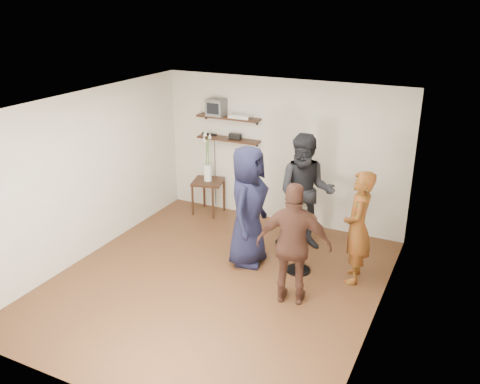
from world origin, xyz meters
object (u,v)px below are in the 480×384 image
object	(u,v)px
drinks_table	(300,237)
person_navy	(248,206)
person_plaid	(358,227)
person_brown	(294,245)
radio	(235,136)
side_table	(208,186)
dvd_deck	(241,116)
person_dark	(305,193)
crt_monitor	(217,107)

from	to	relation	value
drinks_table	person_navy	xyz separation A→B (m)	(-0.81, -0.07, 0.38)
person_plaid	person_brown	size ratio (longest dim) A/B	0.98
radio	person_navy	size ratio (longest dim) A/B	0.12
radio	drinks_table	world-z (taller)	radio
person_brown	person_navy	bearing A→B (deg)	-49.22
side_table	drinks_table	world-z (taller)	drinks_table
radio	side_table	bearing A→B (deg)	-157.57
person_plaid	dvd_deck	bearing A→B (deg)	-128.06
dvd_deck	person_brown	bearing A→B (deg)	-50.71
side_table	person_dark	distance (m)	2.20
dvd_deck	person_dark	distance (m)	1.92
side_table	person_plaid	size ratio (longest dim) A/B	0.40
radio	person_dark	world-z (taller)	person_dark
person_navy	drinks_table	bearing A→B (deg)	-90.00
person_navy	crt_monitor	bearing A→B (deg)	35.94
crt_monitor	person_navy	xyz separation A→B (m)	(1.38, -1.60, -1.08)
person_dark	person_brown	distance (m)	1.64
crt_monitor	side_table	size ratio (longest dim) A/B	0.48
crt_monitor	person_dark	distance (m)	2.37
drinks_table	person_brown	xyz separation A→B (m)	(0.19, -0.80, 0.29)
drinks_table	radio	bearing A→B (deg)	140.09
crt_monitor	side_table	world-z (taller)	crt_monitor
radio	person_plaid	distance (m)	3.06
person_navy	person_brown	world-z (taller)	person_navy
dvd_deck	person_dark	size ratio (longest dim) A/B	0.21
radio	person_brown	world-z (taller)	person_brown
crt_monitor	dvd_deck	xyz separation A→B (m)	(0.48, 0.00, -0.12)
crt_monitor	side_table	xyz separation A→B (m)	(-0.11, -0.20, -1.47)
crt_monitor	drinks_table	xyz separation A→B (m)	(2.20, -1.53, -1.45)
dvd_deck	side_table	distance (m)	1.49
side_table	person_brown	distance (m)	3.29
dvd_deck	person_navy	bearing A→B (deg)	-60.68
dvd_deck	radio	xyz separation A→B (m)	(-0.12, 0.00, -0.38)
side_table	drinks_table	xyz separation A→B (m)	(2.30, -1.33, 0.02)
crt_monitor	person_navy	distance (m)	2.37
person_plaid	radio	bearing A→B (deg)	-126.98
person_dark	radio	bearing A→B (deg)	140.98
side_table	person_dark	world-z (taller)	person_dark
side_table	person_navy	world-z (taller)	person_navy
crt_monitor	radio	bearing A→B (deg)	0.00
side_table	person_navy	bearing A→B (deg)	-43.30
side_table	person_brown	size ratio (longest dim) A/B	0.39
crt_monitor	radio	xyz separation A→B (m)	(0.37, 0.00, -0.50)
drinks_table	person_navy	distance (m)	0.90
dvd_deck	drinks_table	bearing A→B (deg)	-41.75
dvd_deck	person_navy	size ratio (longest dim) A/B	0.21
person_dark	side_table	bearing A→B (deg)	150.96
dvd_deck	drinks_table	size ratio (longest dim) A/B	0.45
crt_monitor	person_brown	xyz separation A→B (m)	(2.39, -2.32, -1.17)
drinks_table	person_navy	size ratio (longest dim) A/B	0.47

